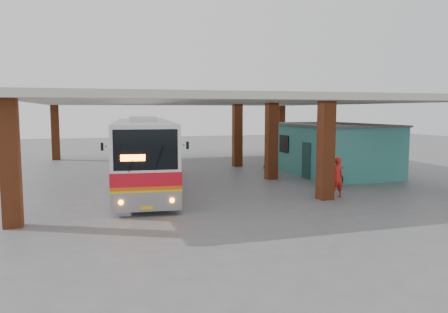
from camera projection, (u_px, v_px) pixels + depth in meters
name	position (u px, v px, depth m)	size (l,w,h in m)	color
ground	(239.00, 191.00, 21.41)	(90.00, 90.00, 0.00)	#515154
brick_columns	(234.00, 140.00, 26.35)	(20.10, 21.60, 4.35)	brown
canopy_roof	(213.00, 101.00, 27.26)	(21.00, 23.00, 0.30)	beige
shop_building	(331.00, 148.00, 27.25)	(5.20, 8.20, 3.11)	teal
coach_bus	(143.00, 153.00, 21.99)	(3.87, 12.70, 3.65)	silver
motorcycle	(331.00, 178.00, 22.11)	(0.69, 1.99, 1.05)	black
pedestrian	(337.00, 177.00, 19.75)	(0.67, 0.44, 1.84)	red
red_chair	(268.00, 163.00, 29.43)	(0.54, 0.54, 0.83)	red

